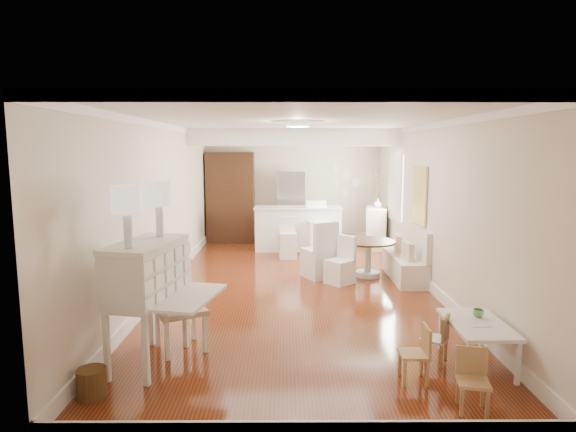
{
  "coord_description": "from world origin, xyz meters",
  "views": [
    {
      "loc": [
        -0.19,
        -8.11,
        2.35
      ],
      "look_at": [
        -0.15,
        0.3,
        1.2
      ],
      "focal_mm": 30.0,
      "sensor_mm": 36.0,
      "label": 1
    }
  ],
  "objects_px": {
    "kids_chair_a": "(414,353)",
    "pantry_cabinet": "(231,197)",
    "wicker_basket": "(92,383)",
    "gustavian_armchair": "(180,308)",
    "breakfast_counter": "(298,228)",
    "dining_table": "(368,258)",
    "slip_chair_near": "(340,260)",
    "secretary_bureau": "(148,303)",
    "bar_stool_left": "(288,238)",
    "kids_table": "(476,344)",
    "kids_chair_c": "(473,381)",
    "bar_stool_right": "(318,227)",
    "slip_chair_far": "(319,249)",
    "kids_chair_b": "(434,338)",
    "fridge": "(305,207)",
    "sideboard": "(376,227)"
  },
  "relations": [
    {
      "from": "kids_chair_a",
      "to": "pantry_cabinet",
      "type": "xyz_separation_m",
      "value": [
        -2.72,
        7.63,
        0.85
      ]
    },
    {
      "from": "wicker_basket",
      "to": "pantry_cabinet",
      "type": "xyz_separation_m",
      "value": [
        0.45,
        7.93,
        1.01
      ]
    },
    {
      "from": "gustavian_armchair",
      "to": "breakfast_counter",
      "type": "height_order",
      "value": "breakfast_counter"
    },
    {
      "from": "dining_table",
      "to": "slip_chair_near",
      "type": "height_order",
      "value": "slip_chair_near"
    },
    {
      "from": "secretary_bureau",
      "to": "slip_chair_near",
      "type": "xyz_separation_m",
      "value": [
        2.47,
        3.21,
        -0.27
      ]
    },
    {
      "from": "secretary_bureau",
      "to": "gustavian_armchair",
      "type": "distance_m",
      "value": 0.5
    },
    {
      "from": "secretary_bureau",
      "to": "breakfast_counter",
      "type": "bearing_deg",
      "value": 85.23
    },
    {
      "from": "secretary_bureau",
      "to": "bar_stool_left",
      "type": "distance_m",
      "value": 5.45
    },
    {
      "from": "kids_table",
      "to": "kids_chair_c",
      "type": "height_order",
      "value": "kids_chair_c"
    },
    {
      "from": "gustavian_armchair",
      "to": "bar_stool_left",
      "type": "height_order",
      "value": "gustavian_armchair"
    },
    {
      "from": "kids_chair_c",
      "to": "bar_stool_right",
      "type": "relative_size",
      "value": 0.48
    },
    {
      "from": "kids_chair_a",
      "to": "slip_chair_near",
      "type": "bearing_deg",
      "value": -174.01
    },
    {
      "from": "slip_chair_far",
      "to": "pantry_cabinet",
      "type": "bearing_deg",
      "value": -89.06
    },
    {
      "from": "slip_chair_near",
      "to": "kids_chair_c",
      "type": "bearing_deg",
      "value": -32.1
    },
    {
      "from": "kids_chair_c",
      "to": "dining_table",
      "type": "distance_m",
      "value": 4.7
    },
    {
      "from": "secretary_bureau",
      "to": "kids_table",
      "type": "relative_size",
      "value": 1.4
    },
    {
      "from": "slip_chair_far",
      "to": "bar_stool_left",
      "type": "xyz_separation_m",
      "value": [
        -0.57,
        1.58,
        -0.08
      ]
    },
    {
      "from": "kids_chair_b",
      "to": "fridge",
      "type": "xyz_separation_m",
      "value": [
        -1.17,
        7.15,
        0.62
      ]
    },
    {
      "from": "kids_chair_a",
      "to": "slip_chair_far",
      "type": "bearing_deg",
      "value": -169.94
    },
    {
      "from": "dining_table",
      "to": "breakfast_counter",
      "type": "relative_size",
      "value": 0.49
    },
    {
      "from": "dining_table",
      "to": "wicker_basket",
      "type": "bearing_deg",
      "value": -127.5
    },
    {
      "from": "pantry_cabinet",
      "to": "fridge",
      "type": "relative_size",
      "value": 1.28
    },
    {
      "from": "gustavian_armchair",
      "to": "pantry_cabinet",
      "type": "bearing_deg",
      "value": -26.81
    },
    {
      "from": "bar_stool_left",
      "to": "fridge",
      "type": "xyz_separation_m",
      "value": [
        0.44,
        1.95,
        0.45
      ]
    },
    {
      "from": "wicker_basket",
      "to": "slip_chair_near",
      "type": "xyz_separation_m",
      "value": [
        2.82,
        3.95,
        0.28
      ]
    },
    {
      "from": "kids_chair_a",
      "to": "bar_stool_right",
      "type": "relative_size",
      "value": 0.5
    },
    {
      "from": "breakfast_counter",
      "to": "secretary_bureau",
      "type": "bearing_deg",
      "value": -106.41
    },
    {
      "from": "fridge",
      "to": "sideboard",
      "type": "distance_m",
      "value": 1.92
    },
    {
      "from": "secretary_bureau",
      "to": "slip_chair_near",
      "type": "relative_size",
      "value": 1.63
    },
    {
      "from": "sideboard",
      "to": "fridge",
      "type": "bearing_deg",
      "value": 166.03
    },
    {
      "from": "pantry_cabinet",
      "to": "kids_table",
      "type": "bearing_deg",
      "value": -64.31
    },
    {
      "from": "gustavian_armchair",
      "to": "wicker_basket",
      "type": "xyz_separation_m",
      "value": [
        -0.62,
        -1.11,
        -0.36
      ]
    },
    {
      "from": "kids_table",
      "to": "breakfast_counter",
      "type": "xyz_separation_m",
      "value": [
        -1.8,
        6.2,
        0.27
      ]
    },
    {
      "from": "wicker_basket",
      "to": "kids_chair_c",
      "type": "height_order",
      "value": "kids_chair_c"
    },
    {
      "from": "kids_chair_b",
      "to": "bar_stool_left",
      "type": "xyz_separation_m",
      "value": [
        -1.61,
        5.2,
        0.17
      ]
    },
    {
      "from": "slip_chair_near",
      "to": "bar_stool_left",
      "type": "distance_m",
      "value": 2.2
    },
    {
      "from": "gustavian_armchair",
      "to": "breakfast_counter",
      "type": "bearing_deg",
      "value": -43.17
    },
    {
      "from": "secretary_bureau",
      "to": "kids_chair_c",
      "type": "distance_m",
      "value": 3.38
    },
    {
      "from": "kids_chair_c",
      "to": "breakfast_counter",
      "type": "relative_size",
      "value": 0.28
    },
    {
      "from": "gustavian_armchair",
      "to": "dining_table",
      "type": "height_order",
      "value": "gustavian_armchair"
    },
    {
      "from": "secretary_bureau",
      "to": "kids_chair_a",
      "type": "xyz_separation_m",
      "value": [
        2.82,
        -0.43,
        -0.39
      ]
    },
    {
      "from": "secretary_bureau",
      "to": "gustavian_armchair",
      "type": "height_order",
      "value": "secretary_bureau"
    },
    {
      "from": "fridge",
      "to": "sideboard",
      "type": "relative_size",
      "value": 1.74
    },
    {
      "from": "wicker_basket",
      "to": "bar_stool_left",
      "type": "height_order",
      "value": "bar_stool_left"
    },
    {
      "from": "secretary_bureau",
      "to": "gustavian_armchair",
      "type": "relative_size",
      "value": 1.38
    },
    {
      "from": "kids_chair_c",
      "to": "bar_stool_left",
      "type": "bearing_deg",
      "value": 115.93
    },
    {
      "from": "bar_stool_left",
      "to": "wicker_basket",
      "type": "bearing_deg",
      "value": -113.33
    },
    {
      "from": "bar_stool_right",
      "to": "sideboard",
      "type": "relative_size",
      "value": 1.15
    },
    {
      "from": "kids_chair_b",
      "to": "slip_chair_far",
      "type": "bearing_deg",
      "value": -132.93
    },
    {
      "from": "fridge",
      "to": "bar_stool_right",
      "type": "bearing_deg",
      "value": -79.83
    }
  ]
}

